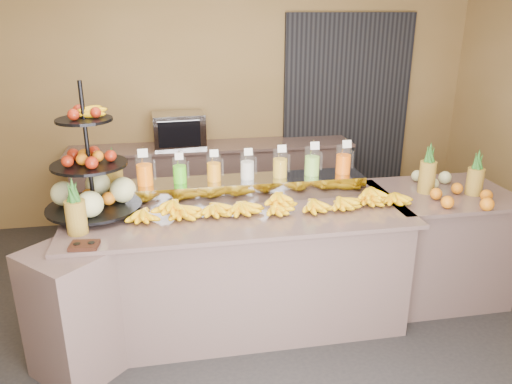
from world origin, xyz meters
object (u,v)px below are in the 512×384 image
object	(u,v)px
condiment_caddy	(84,245)
oven_warmer	(179,130)
pitcher_tray	(247,188)
fruit_stand	(98,182)
right_fruit_pile	(455,188)
banana_heap	(277,202)

from	to	relation	value
condiment_caddy	oven_warmer	size ratio (longest dim) A/B	0.32
pitcher_tray	oven_warmer	distance (m)	1.74
pitcher_tray	fruit_stand	bearing A→B (deg)	-172.52
condiment_caddy	right_fruit_pile	world-z (taller)	right_fruit_pile
oven_warmer	banana_heap	bearing A→B (deg)	-75.73
pitcher_tray	oven_warmer	xyz separation A→B (m)	(-0.47, 1.67, 0.11)
banana_heap	fruit_stand	world-z (taller)	fruit_stand
banana_heap	fruit_stand	bearing A→B (deg)	171.85
right_fruit_pile	oven_warmer	xyz separation A→B (m)	(-2.06, 1.99, 0.10)
fruit_stand	oven_warmer	distance (m)	1.92
pitcher_tray	oven_warmer	world-z (taller)	oven_warmer
fruit_stand	right_fruit_pile	distance (m)	2.70
oven_warmer	right_fruit_pile	bearing A→B (deg)	-47.39
fruit_stand	banana_heap	bearing A→B (deg)	-10.24
right_fruit_pile	oven_warmer	distance (m)	2.87
banana_heap	oven_warmer	world-z (taller)	oven_warmer
pitcher_tray	banana_heap	world-z (taller)	banana_heap
pitcher_tray	condiment_caddy	world-z (taller)	pitcher_tray
banana_heap	right_fruit_pile	size ratio (longest dim) A/B	4.37
condiment_caddy	oven_warmer	world-z (taller)	oven_warmer
condiment_caddy	fruit_stand	bearing A→B (deg)	85.27
fruit_stand	right_fruit_pile	size ratio (longest dim) A/B	1.94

